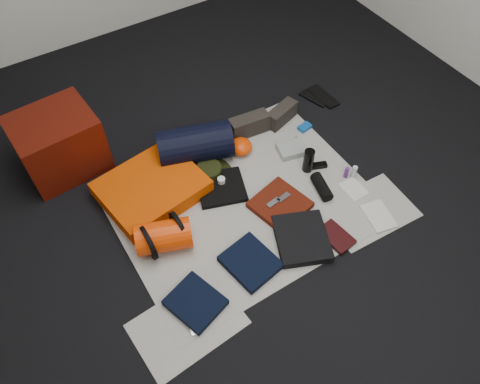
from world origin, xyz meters
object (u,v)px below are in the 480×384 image
navy_duffel (195,144)px  compact_camera (294,143)px  red_cabinet (59,144)px  sleeping_pad (152,188)px  stuff_sack (164,236)px  paperback_book (336,237)px  water_bottle (308,161)px

navy_duffel → compact_camera: 0.71m
red_cabinet → sleeping_pad: bearing=-58.5°
stuff_sack → paperback_book: stuff_sack is taller
stuff_sack → compact_camera: (1.16, 0.26, -0.08)m
navy_duffel → compact_camera: size_ratio=5.33×
stuff_sack → paperback_book: bearing=-29.4°
sleeping_pad → navy_duffel: navy_duffel is taller
compact_camera → red_cabinet: bearing=156.2°
red_cabinet → stuff_sack: (0.29, -0.95, -0.11)m
sleeping_pad → stuff_sack: 0.42m
stuff_sack → paperback_book: (0.91, -0.51, -0.08)m
navy_duffel → compact_camera: navy_duffel is taller
sleeping_pad → water_bottle: (1.00, -0.37, 0.03)m
red_cabinet → stuff_sack: bearing=-77.2°
navy_duffel → stuff_sack: bearing=-115.5°
red_cabinet → sleeping_pad: 0.69m
water_bottle → paperback_book: bearing=-109.2°
stuff_sack → compact_camera: size_ratio=3.46×
sleeping_pad → compact_camera: sleeping_pad is taller
red_cabinet → sleeping_pad: size_ratio=0.82×
stuff_sack → navy_duffel: size_ratio=0.65×
stuff_sack → water_bottle: (1.10, 0.03, -0.01)m
sleeping_pad → stuff_sack: bearing=-104.5°
red_cabinet → paperback_book: 1.90m
water_bottle → compact_camera: water_bottle is taller
water_bottle → stuff_sack: bearing=-178.6°
stuff_sack → water_bottle: 1.10m
water_bottle → paperback_book: water_bottle is taller
navy_duffel → paperback_book: bearing=-50.7°
navy_duffel → paperback_book: (0.41, -1.05, -0.12)m
compact_camera → paperback_book: compact_camera is taller
sleeping_pad → water_bottle: size_ratio=3.50×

